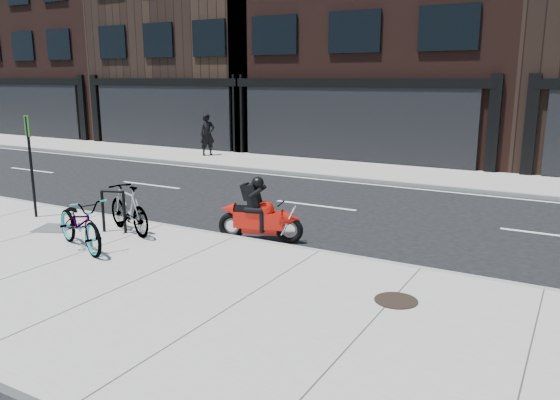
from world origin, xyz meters
The scene contains 13 objects.
ground centered at (0.00, 0.00, 0.00)m, with size 120.00×120.00×0.00m, color black.
sidewalk_near centered at (0.00, -5.00, 0.07)m, with size 60.00×6.00×0.13m, color gray.
sidewalk_far centered at (0.00, 7.75, 0.07)m, with size 60.00×3.50×0.13m, color gray.
building_west centered at (-22.00, 14.50, 6.75)m, with size 10.00×10.00×13.50m, color black.
building_midwest centered at (-12.00, 14.50, 6.00)m, with size 10.00×10.00×12.00m, color black.
bike_rack centered at (-2.49, -2.97, 0.69)m, with size 0.54×0.23×0.95m.
bicycle_front centered at (-2.17, -4.16, 0.66)m, with size 0.70×2.01×1.06m, color gray.
bicycle_rear centered at (-2.18, -2.83, 0.67)m, with size 0.50×1.78×1.07m, color gray.
motorcycle centered at (0.49, -1.57, 0.57)m, with size 1.86×0.74×1.41m.
pedestrian centered at (-8.07, 7.90, 1.04)m, with size 0.66×0.43×1.82m, color black.
manhole_cover centered at (4.07, -3.62, 0.14)m, with size 0.66×0.66×0.01m, color black.
utility_grate centered at (-3.91, -3.42, 0.14)m, with size 0.75×0.75×0.01m, color #4D4D4F.
sign_post centered at (-5.18, -2.93, 1.60)m, with size 0.32×0.13×2.46m.
Camera 1 is at (6.34, -11.24, 3.44)m, focal length 35.00 mm.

